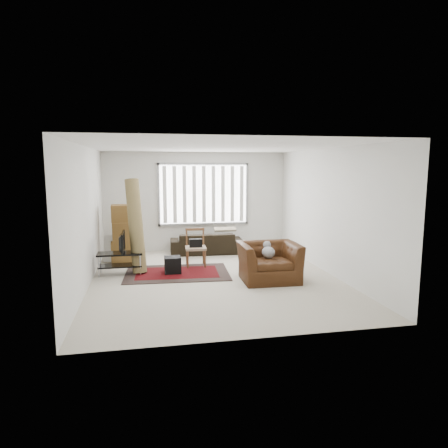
% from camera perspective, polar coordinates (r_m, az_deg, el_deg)
% --- Properties ---
extents(room, '(6.00, 6.02, 2.71)m').
position_cam_1_polar(room, '(8.59, -1.70, 4.55)').
color(room, beige).
rests_on(room, ground).
extents(persian_rug, '(2.31, 1.62, 0.02)m').
position_cam_1_polar(persian_rug, '(8.81, -6.70, -6.97)').
color(persian_rug, black).
rests_on(persian_rug, ground).
extents(tv_stand, '(0.95, 0.43, 0.48)m').
position_cam_1_polar(tv_stand, '(8.91, -14.63, -4.80)').
color(tv_stand, black).
rests_on(tv_stand, ground).
extents(tv, '(0.10, 0.77, 0.44)m').
position_cam_1_polar(tv, '(8.84, -14.71, -2.57)').
color(tv, black).
rests_on(tv, tv_stand).
extents(subwoofer, '(0.35, 0.35, 0.35)m').
position_cam_1_polar(subwoofer, '(8.78, -7.35, -5.80)').
color(subwoofer, black).
rests_on(subwoofer, persian_rug).
extents(moving_boxes, '(0.59, 0.54, 1.39)m').
position_cam_1_polar(moving_boxes, '(10.05, -14.26, -1.57)').
color(moving_boxes, brown).
rests_on(moving_boxes, ground).
extents(white_flatpack, '(0.54, 0.29, 0.65)m').
position_cam_1_polar(white_flatpack, '(10.09, -15.35, -3.41)').
color(white_flatpack, silver).
rests_on(white_flatpack, ground).
extents(rolled_rug, '(0.52, 0.75, 2.06)m').
position_cam_1_polar(rolled_rug, '(8.88, -12.49, -0.26)').
color(rolled_rug, olive).
rests_on(rolled_rug, ground).
extents(sofa, '(1.93, 0.91, 0.73)m').
position_cam_1_polar(sofa, '(10.69, -2.56, -2.26)').
color(sofa, black).
rests_on(sofa, ground).
extents(side_chair, '(0.49, 0.49, 0.88)m').
position_cam_1_polar(side_chair, '(9.29, -4.07, -3.14)').
color(side_chair, '#867057').
rests_on(side_chair, ground).
extents(armchair, '(1.21, 1.06, 0.88)m').
position_cam_1_polar(armchair, '(8.20, 6.44, -5.00)').
color(armchair, '#3B1E0C').
rests_on(armchair, ground).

